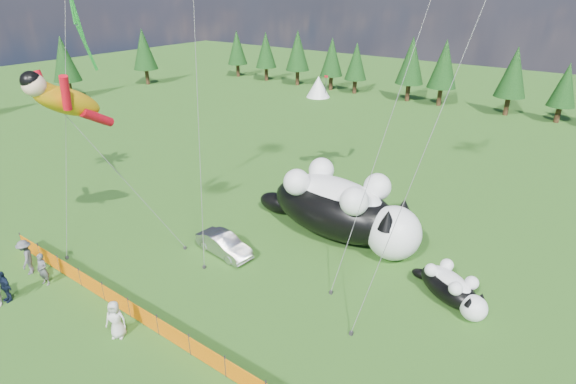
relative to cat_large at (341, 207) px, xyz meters
The scene contains 12 objects.
ground 9.80m from the cat_large, 109.26° to the right, with size 160.00×160.00×0.00m, color #0D390A.
safety_fence 12.56m from the cat_large, 104.71° to the right, with size 22.06×0.06×1.10m.
tree_line 36.13m from the cat_large, 95.04° to the left, with size 90.00×4.00×8.00m, color black, non-canonical shape.
festival_tents 31.92m from the cat_large, 75.79° to the left, with size 50.00×3.20×2.80m, color white, non-canonical shape.
cat_large is the anchor object (origin of this frame).
cat_small 7.87m from the cat_large, 16.99° to the right, with size 4.25×3.08×1.67m.
car 7.20m from the cat_large, 128.08° to the right, with size 1.28×3.66×1.21m, color #AAA9AE.
spectator_a 16.35m from the cat_large, 126.96° to the right, with size 0.65×0.42×1.77m, color #505054.
spectator_c 17.90m from the cat_large, 124.01° to the right, with size 0.98×0.50×1.68m, color #121B31.
spectator_d 17.37m from the cat_large, 131.32° to the right, with size 1.28×0.66×1.97m, color #505054.
spectator_e 13.66m from the cat_large, 104.99° to the right, with size 0.89×0.58×1.83m, color beige.
superhero_kite 15.71m from the cat_large, 137.16° to the right, with size 6.10×5.51×11.28m.
Camera 1 is at (14.54, -12.06, 13.98)m, focal length 28.00 mm.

